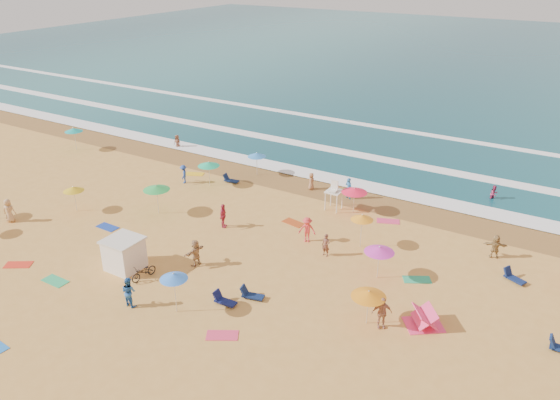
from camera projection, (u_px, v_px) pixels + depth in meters
The scene contains 12 objects.
ground at pixel (216, 245), 37.99m from camera, with size 220.00×220.00×0.00m, color gold.
ocean at pixel (485, 59), 103.40m from camera, with size 220.00×140.00×0.18m, color #0C4756.
wet_sand at pixel (302, 185), 47.72m from camera, with size 220.00×220.00×0.00m, color olive.
surf_foam at pixel (345, 155), 54.55m from camera, with size 200.00×18.70×0.05m.
cabana at pixel (124, 255), 34.84m from camera, with size 2.00×2.00×2.00m, color white.
cabana_roof at pixel (122, 240), 34.40m from camera, with size 2.20×2.20×0.12m, color silver.
bicycle at pixel (144, 272), 33.93m from camera, with size 0.64×1.82×0.96m, color black.
lifeguard_stand at pixel (334, 197), 42.82m from camera, with size 1.20×1.20×2.10m, color white, non-canonical shape.
beach_umbrellas at pixel (244, 215), 37.61m from camera, with size 52.00×27.10×0.83m.
loungers at pixel (241, 275), 34.15m from camera, with size 49.68×22.91×0.34m.
towels at pixel (211, 264), 35.67m from camera, with size 29.98×25.44×0.03m.
beachgoers at pixel (286, 223), 39.27m from camera, with size 38.30×26.96×2.14m.
Camera 1 is at (21.01, -26.13, 18.67)m, focal length 35.00 mm.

